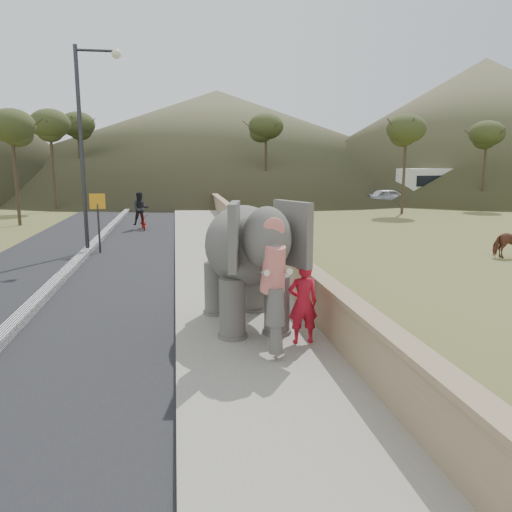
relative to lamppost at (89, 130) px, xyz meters
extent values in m
plane|color=olive|center=(4.69, -14.76, -4.87)|extent=(160.00, 160.00, 0.00)
cube|color=black|center=(-0.31, -4.76, -4.86)|extent=(7.00, 120.00, 0.03)
cube|color=black|center=(-0.31, -4.76, -4.76)|extent=(0.35, 120.00, 0.22)
cube|color=#9E9687|center=(4.69, -4.76, -4.80)|extent=(3.00, 120.00, 0.15)
cube|color=tan|center=(6.34, -4.76, -4.32)|extent=(0.30, 120.00, 1.10)
cylinder|color=#303035|center=(-0.31, 0.00, -0.87)|extent=(0.16, 0.16, 8.00)
cylinder|color=#303035|center=(0.49, 0.00, 2.93)|extent=(1.60, 0.10, 0.10)
sphere|color=#FFF2CC|center=(1.19, 0.00, 2.83)|extent=(0.36, 0.36, 0.36)
cylinder|color=#2D2D33|center=(0.19, -0.12, -3.87)|extent=(0.08, 0.08, 2.00)
cube|color=orange|center=(0.19, -0.12, -2.77)|extent=(0.60, 0.05, 0.60)
imported|color=#B3B4BA|center=(21.30, 19.42, -4.15)|extent=(4.27, 1.82, 1.44)
cube|color=white|center=(28.08, 20.99, -3.32)|extent=(11.28, 4.79, 3.10)
cone|color=brown|center=(40.69, 37.24, 3.13)|extent=(56.00, 56.00, 16.00)
cone|color=brown|center=(9.69, 55.24, 2.13)|extent=(80.00, 80.00, 14.00)
imported|color=#B41324|center=(5.64, -11.72, -3.92)|extent=(0.59, 0.39, 1.62)
imported|color=maroon|center=(1.50, 6.92, -4.44)|extent=(0.81, 1.72, 0.87)
imported|color=black|center=(1.38, 6.92, -3.72)|extent=(0.97, 0.81, 1.81)
camera|label=1|loc=(3.27, -20.74, -1.26)|focal=35.00mm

